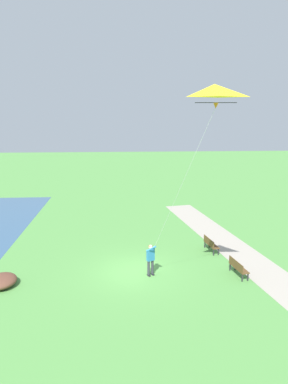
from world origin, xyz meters
The scene contains 7 objects.
ground_plane centered at (0.00, 0.00, 0.00)m, with size 120.00×120.00×0.00m, color #569947.
walkway_path centered at (-7.38, 2.00, 0.01)m, with size 2.40×32.00×0.02m, color #ADA393.
person_kite_flyer centered at (-0.81, 0.48, 1.05)m, with size 0.51×0.63×1.83m.
flying_kite centered at (-2.90, 4.21, 9.10)m, with size 2.80×3.88×7.73m.
park_bench_near_walkway centered at (-4.85, -2.62, 0.51)m, with size 0.70×1.55×0.88m.
park_bench_far_walkway centered at (-5.47, 0.82, 0.51)m, with size 0.70×1.55×0.88m.
lakeside_shrub centered at (6.82, 1.21, 0.28)m, with size 1.49×1.68×0.56m, color brown.
Camera 1 is at (0.66, 17.98, 8.62)m, focal length 32.99 mm.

